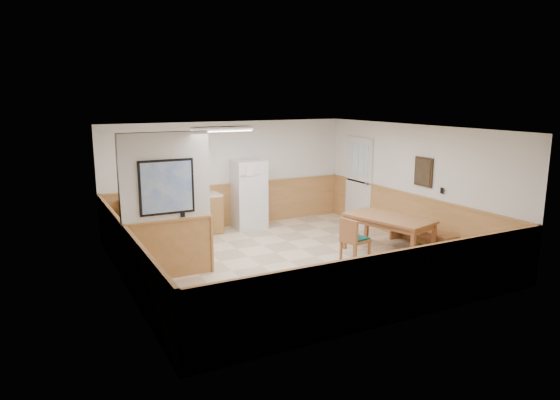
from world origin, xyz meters
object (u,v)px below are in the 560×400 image
dining_table (389,222)px  soap_bottle (133,194)px  dining_chair (352,237)px  fire_extinguisher (204,184)px  dining_bench (422,232)px  refrigerator (249,194)px

dining_table → soap_bottle: soap_bottle is taller
dining_table → dining_chair: (-0.94, -0.11, -0.16)m
fire_extinguisher → soap_bottle: fire_extinguisher is taller
dining_bench → fire_extinguisher: (-3.53, 3.24, 0.77)m
fire_extinguisher → soap_bottle: (-1.59, 0.02, -0.09)m
dining_bench → dining_chair: (-1.79, -0.08, 0.15)m
dining_table → soap_bottle: 5.35m
refrigerator → fire_extinguisher: size_ratio=3.27×
fire_extinguisher → refrigerator: bearing=-11.9°
dining_chair → fire_extinguisher: 3.79m
dining_chair → fire_extinguisher: size_ratio=1.73×
dining_chair → dining_table: bearing=-4.0°
refrigerator → dining_chair: size_ratio=1.90×
dining_bench → soap_bottle: soap_bottle is taller
fire_extinguisher → dining_table: bearing=-57.9°
dining_table → dining_chair: 0.96m
dining_bench → dining_chair: bearing=-175.2°
dining_chair → fire_extinguisher: (-1.73, 3.32, 0.62)m
dining_chair → refrigerator: bearing=90.8°
soap_bottle → dining_table: bearing=-37.1°
dining_bench → soap_bottle: bearing=149.8°
refrigerator → soap_bottle: refrigerator is taller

